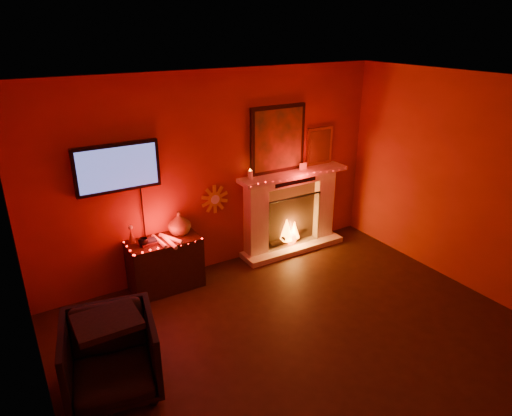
{
  "coord_description": "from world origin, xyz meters",
  "views": [
    {
      "loc": [
        -2.54,
        -2.75,
        3.22
      ],
      "look_at": [
        0.13,
        1.7,
        1.1
      ],
      "focal_mm": 32.0,
      "sensor_mm": 36.0,
      "label": 1
    }
  ],
  "objects": [
    {
      "name": "tv",
      "position": [
        -1.3,
        2.45,
        1.65
      ],
      "size": [
        1.0,
        0.07,
        1.24
      ],
      "color": "black",
      "rests_on": "room"
    },
    {
      "name": "room",
      "position": [
        0.0,
        0.0,
        1.35
      ],
      "size": [
        5.0,
        5.0,
        5.0
      ],
      "color": "black",
      "rests_on": "ground"
    },
    {
      "name": "console_table",
      "position": [
        -0.87,
        2.26,
        0.4
      ],
      "size": [
        0.91,
        0.56,
        1.0
      ],
      "color": "black",
      "rests_on": "floor"
    },
    {
      "name": "armchair",
      "position": [
        -1.95,
        0.81,
        0.38
      ],
      "size": [
        0.97,
        0.99,
        0.77
      ],
      "primitive_type": "imported",
      "rotation": [
        0.0,
        0.0,
        -0.2
      ],
      "color": "black",
      "rests_on": "floor"
    },
    {
      "name": "sunburst_clock",
      "position": [
        -0.05,
        2.48,
        1.0
      ],
      "size": [
        0.4,
        0.03,
        0.4
      ],
      "color": "gold",
      "rests_on": "room"
    },
    {
      "name": "fireplace",
      "position": [
        1.14,
        2.39,
        0.72
      ],
      "size": [
        1.72,
        0.4,
        2.18
      ],
      "color": "#F0DEC9",
      "rests_on": "floor"
    }
  ]
}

